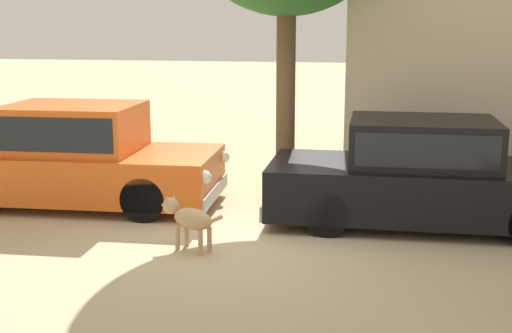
{
  "coord_description": "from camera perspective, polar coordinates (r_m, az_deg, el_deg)",
  "views": [
    {
      "loc": [
        1.96,
        -8.57,
        2.8
      ],
      "look_at": [
        0.24,
        0.2,
        0.9
      ],
      "focal_mm": 47.83,
      "sensor_mm": 36.0,
      "label": 1
    }
  ],
  "objects": [
    {
      "name": "parked_sedan_second",
      "position": [
        9.77,
        13.83,
        -0.55
      ],
      "size": [
        4.48,
        1.86,
        1.49
      ],
      "rotation": [
        0.0,
        0.0,
        0.02
      ],
      "color": "black",
      "rests_on": "ground_plane"
    },
    {
      "name": "stray_dog_spotted",
      "position": [
        8.54,
        -5.71,
        -4.26
      ],
      "size": [
        0.94,
        0.49,
        0.67
      ],
      "rotation": [
        0.0,
        0.0,
        2.73
      ],
      "color": "tan",
      "rests_on": "ground_plane"
    },
    {
      "name": "parked_sedan_nearest",
      "position": [
        10.94,
        -14.77,
        0.88
      ],
      "size": [
        4.55,
        2.06,
        1.57
      ],
      "rotation": [
        0.0,
        0.0,
        0.06
      ],
      "color": "#D15619",
      "rests_on": "ground_plane"
    },
    {
      "name": "ground_plane",
      "position": [
        9.22,
        -1.69,
        -5.67
      ],
      "size": [
        80.0,
        80.0,
        0.0
      ],
      "primitive_type": "plane",
      "color": "tan"
    }
  ]
}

